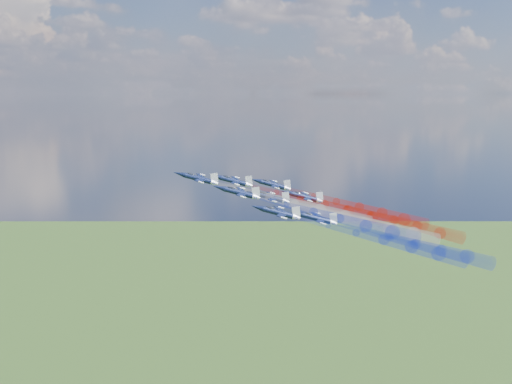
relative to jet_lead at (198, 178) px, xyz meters
name	(u,v)px	position (x,y,z in m)	size (l,w,h in m)	color
jet_lead	(198,178)	(0.00, 0.00, 0.00)	(9.94, 12.42, 3.31)	black
trail_lead	(295,204)	(24.80, -7.12, -6.96)	(4.14, 42.48, 4.14)	white
jet_inner_left	(239,193)	(7.49, -11.93, -2.39)	(9.94, 12.42, 3.31)	black
trail_inner_left	(340,219)	(32.29, -19.05, -9.35)	(4.14, 42.48, 4.14)	#1934DB
jet_inner_right	(233,181)	(11.54, 5.79, -1.92)	(9.94, 12.42, 3.31)	black
trail_inner_right	(325,205)	(36.34, -1.34, -8.88)	(4.14, 42.48, 4.14)	red
jet_outer_left	(278,213)	(13.62, -23.42, -5.85)	(9.94, 12.42, 3.31)	black
trail_outer_left	(384,240)	(38.42, -30.55, -12.81)	(4.14, 42.48, 4.14)	#1934DB
jet_center_third	(269,197)	(18.36, -4.94, -5.22)	(9.94, 12.42, 3.31)	black
trail_center_third	(364,222)	(43.16, -12.06, -12.17)	(4.14, 42.48, 4.14)	white
jet_outer_right	(272,185)	(24.70, 9.72, -4.10)	(9.94, 12.42, 3.31)	black
trail_outer_right	(359,207)	(49.50, 2.60, -11.05)	(4.14, 42.48, 4.14)	red
jet_rear_left	(316,218)	(26.10, -18.10, -9.06)	(9.94, 12.42, 3.31)	black
trail_rear_left	(416,244)	(50.90, -25.22, -16.02)	(4.14, 42.48, 4.14)	#1934DB
jet_rear_right	(304,197)	(30.83, 0.45, -6.64)	(9.94, 12.42, 3.31)	black
trail_rear_right	(394,220)	(55.63, -6.68, -13.60)	(4.14, 42.48, 4.14)	red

